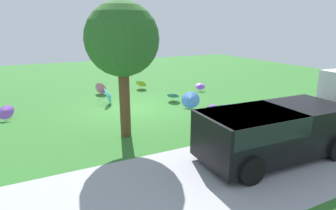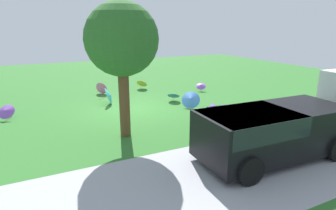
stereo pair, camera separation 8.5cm
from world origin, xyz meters
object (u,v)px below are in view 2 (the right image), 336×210
(park_bench, at_px, (223,115))
(parasol_pink_0, at_px, (102,88))
(parasol_purple_0, at_px, (210,110))
(parasol_purple_1, at_px, (6,111))
(parasol_blue_1, at_px, (191,99))
(parasol_blue_0, at_px, (174,95))
(parasol_teal_1, at_px, (110,96))
(shade_tree, at_px, (122,41))
(parasol_purple_2, at_px, (201,86))
(parasol_yellow_0, at_px, (142,83))
(van_dark, at_px, (269,130))

(park_bench, height_order, parasol_pink_0, park_bench)
(parasol_pink_0, distance_m, parasol_purple_0, 7.19)
(parasol_purple_1, relative_size, parasol_blue_1, 0.77)
(parasol_blue_0, bearing_deg, parasol_teal_1, -16.35)
(shade_tree, distance_m, parasol_teal_1, 5.36)
(shade_tree, bearing_deg, parasol_purple_0, -173.89)
(parasol_purple_0, relative_size, parasol_blue_0, 0.75)
(parasol_purple_0, bearing_deg, parasol_purple_2, -118.13)
(parasol_blue_0, relative_size, parasol_blue_1, 0.76)
(parasol_pink_0, height_order, parasol_purple_2, parasol_pink_0)
(parasol_yellow_0, distance_m, parasol_purple_0, 6.68)
(van_dark, bearing_deg, parasol_purple_1, -46.52)
(parasol_yellow_0, bearing_deg, shade_tree, 64.52)
(parasol_teal_1, bearing_deg, parasol_purple_1, 5.84)
(shade_tree, xyz_separation_m, parasol_purple_0, (-3.97, -0.43, -3.07))
(shade_tree, bearing_deg, parasol_pink_0, -96.69)
(parasol_purple_0, distance_m, parasol_blue_0, 3.09)
(park_bench, relative_size, parasol_blue_1, 1.45)
(van_dark, height_order, parasol_purple_2, van_dark)
(van_dark, height_order, park_bench, van_dark)
(van_dark, height_order, parasol_yellow_0, van_dark)
(parasol_pink_0, xyz_separation_m, parasol_purple_1, (4.80, 2.91, 0.01))
(parasol_yellow_0, distance_m, parasol_pink_0, 2.57)
(parasol_yellow_0, bearing_deg, parasol_purple_2, 143.86)
(parasol_teal_1, xyz_separation_m, parasol_purple_0, (-3.36, 4.01, -0.13))
(parasol_yellow_0, xyz_separation_m, parasol_purple_0, (-0.60, 6.65, -0.08))
(park_bench, distance_m, parasol_purple_0, 1.20)
(shade_tree, relative_size, parasol_teal_1, 4.76)
(parasol_teal_1, height_order, parasol_blue_0, parasol_teal_1)
(parasol_purple_0, relative_size, parasol_blue_1, 0.57)
(shade_tree, relative_size, parasol_blue_0, 5.45)
(park_bench, xyz_separation_m, parasol_purple_2, (-2.56, -5.64, -0.12))
(parasol_pink_0, xyz_separation_m, parasol_teal_1, (0.20, 2.44, 0.08))
(parasol_purple_1, height_order, parasol_blue_1, parasol_blue_1)
(parasol_purple_0, xyz_separation_m, parasol_purple_1, (7.97, -3.54, 0.06))
(shade_tree, xyz_separation_m, parasol_purple_1, (4.00, -3.96, -3.01))
(parasol_pink_0, distance_m, parasol_purple_2, 5.90)
(parasol_yellow_0, xyz_separation_m, parasol_purple_2, (-2.99, 2.18, -0.04))
(park_bench, distance_m, parasol_purple_1, 9.11)
(shade_tree, height_order, parasol_purple_1, shade_tree)
(park_bench, relative_size, parasol_pink_0, 2.22)
(parasol_purple_0, bearing_deg, parasol_purple_1, -23.95)
(van_dark, height_order, parasol_blue_0, van_dark)
(parasol_purple_2, bearing_deg, parasol_blue_0, 28.16)
(parasol_teal_1, distance_m, parasol_purple_1, 4.63)
(parasol_purple_2, bearing_deg, park_bench, 65.59)
(parasol_teal_1, height_order, parasol_purple_2, parasol_teal_1)
(park_bench, xyz_separation_m, parasol_blue_1, (-0.18, -2.85, -0.05))
(parasol_blue_0, xyz_separation_m, parasol_purple_2, (-2.59, -1.39, 0.00))
(park_bench, xyz_separation_m, parasol_pink_0, (2.99, -7.63, -0.10))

